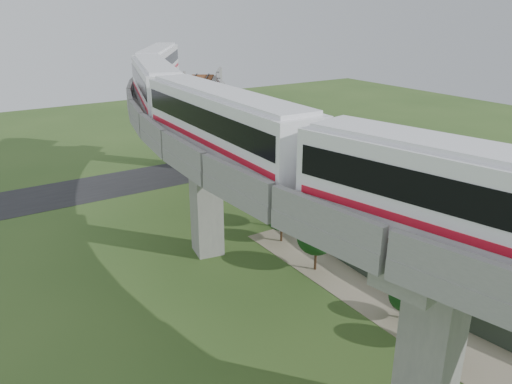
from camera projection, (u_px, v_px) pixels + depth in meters
ground at (274, 320)px, 30.77m from camera, size 160.00×160.00×0.00m
dirt_lot at (447, 272)px, 36.32m from camera, size 18.00×26.00×0.04m
asphalt_road at (117, 184)px, 54.35m from camera, size 60.00×8.00×0.03m
viaduct at (329, 170)px, 29.56m from camera, size 19.58×73.98×11.40m
metro_train at (216, 99)px, 33.66m from camera, size 15.17×60.67×3.64m
fence at (386, 267)px, 35.48m from camera, size 3.87×38.73×1.50m
tree_0 at (239, 161)px, 55.33m from camera, size 2.80×2.80×3.27m
tree_1 at (255, 171)px, 50.17m from camera, size 2.68×2.68×3.74m
tree_2 at (273, 198)px, 43.09m from camera, size 2.87×2.87×3.83m
tree_3 at (282, 218)px, 40.41m from camera, size 2.39×2.39×3.08m
tree_4 at (316, 238)px, 35.81m from camera, size 2.82×2.82×3.75m
tree_5 at (405, 297)px, 30.43m from camera, size 2.02×2.02×2.38m
tree_6 at (446, 315)px, 27.44m from camera, size 2.12×2.12×3.13m
car_white at (482, 279)px, 34.21m from camera, size 2.15×3.76×1.20m
car_red at (438, 268)px, 35.71m from camera, size 3.39×2.00×1.06m
car_dark at (341, 228)px, 41.96m from camera, size 4.89×3.48×1.31m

